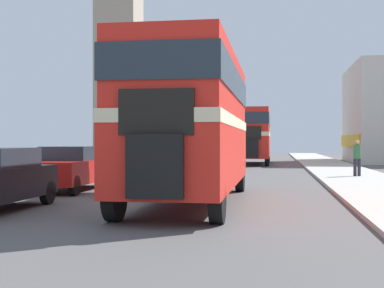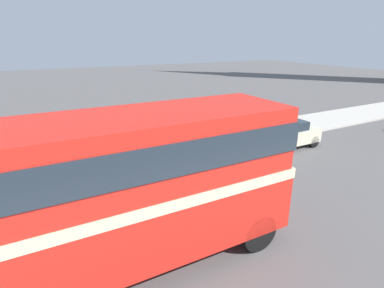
{
  "view_description": "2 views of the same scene",
  "coord_description": "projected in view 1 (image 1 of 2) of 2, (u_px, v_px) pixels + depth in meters",
  "views": [
    {
      "loc": [
        3.11,
        -13.91,
        1.7
      ],
      "look_at": [
        0.85,
        0.69,
        1.63
      ],
      "focal_mm": 50.0,
      "sensor_mm": 36.0,
      "label": 1
    },
    {
      "loc": [
        7.31,
        -0.75,
        5.67
      ],
      "look_at": [
        0.0,
        3.19,
        2.75
      ],
      "focal_mm": 28.0,
      "sensor_mm": 36.0,
      "label": 2
    }
  ],
  "objects": [
    {
      "name": "bus_distant",
      "position": [
        253.0,
        132.0,
        40.16
      ],
      "size": [
        2.51,
        9.3,
        4.05
      ],
      "color": "red",
      "rests_on": "ground_plane"
    },
    {
      "name": "car_parked_mid",
      "position": [
        72.0,
        168.0,
        18.63
      ],
      "size": [
        1.8,
        4.57,
        1.53
      ],
      "color": "red",
      "rests_on": "ground_plane"
    },
    {
      "name": "car_parked_far",
      "position": [
        124.0,
        161.0,
        25.47
      ],
      "size": [
        1.71,
        4.6,
        1.5
      ],
      "color": "beige",
      "rests_on": "ground_plane"
    },
    {
      "name": "ground_plane",
      "position": [
        157.0,
        205.0,
        14.23
      ],
      "size": [
        120.0,
        120.0,
        0.0
      ],
      "primitive_type": "plane",
      "color": "#565454"
    },
    {
      "name": "double_decker_bus",
      "position": [
        192.0,
        115.0,
        14.75
      ],
      "size": [
        2.5,
        9.3,
        4.04
      ],
      "color": "red",
      "rests_on": "ground_plane"
    },
    {
      "name": "pedestrian_walking",
      "position": [
        357.0,
        156.0,
        24.32
      ],
      "size": [
        0.33,
        0.33,
        1.64
      ],
      "color": "#282833",
      "rests_on": "sidewalk_right"
    }
  ]
}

